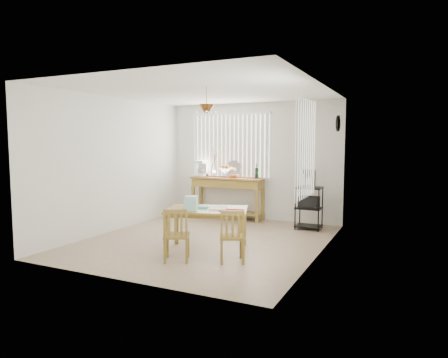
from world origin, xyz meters
The scene contains 10 objects.
ground centered at (0.00, 0.00, -0.01)m, with size 4.00×4.50×0.01m, color tan.
room_shell centered at (0.00, 0.01, 1.69)m, with size 4.20×4.70×2.70m.
sideboard centered at (-0.49, 1.99, 0.71)m, with size 1.67×0.47×0.94m.
sideboard_items centered at (-0.78, 2.01, 1.09)m, with size 1.59×0.40×0.72m.
wire_cart centered at (1.42, 1.71, 0.51)m, with size 0.50×0.40×0.85m.
cart_items centered at (1.42, 1.71, 1.01)m, with size 0.20×0.24×0.35m.
dining_table centered at (0.33, -0.56, 0.60)m, with size 1.47×1.19×0.68m.
table_items centered at (0.25, -0.70, 0.76)m, with size 1.06×0.52×0.22m.
chair_left centered at (0.20, -1.27, 0.39)m, with size 0.49×0.49×0.79m.
chair_right centered at (0.96, -0.97, 0.38)m, with size 0.48×0.48×0.78m.
Camera 1 is at (3.27, -6.11, 1.75)m, focal length 32.00 mm.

